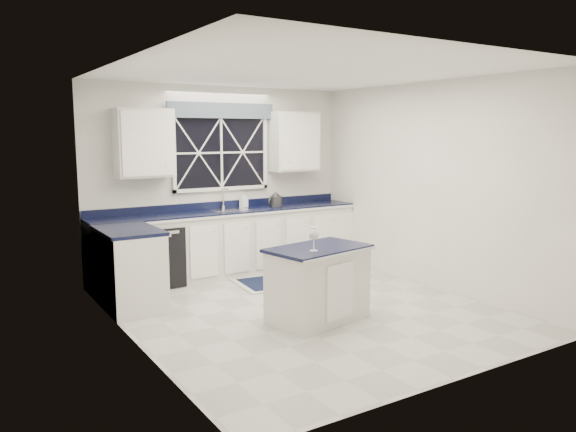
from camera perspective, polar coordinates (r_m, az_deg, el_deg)
ground at (r=6.62m, az=1.80°, el=-9.44°), size 4.50×4.50×0.00m
back_wall at (r=8.29m, az=-6.88°, el=3.65°), size 4.00×0.10×2.70m
base_cabinets at (r=7.86m, az=-7.50°, el=-3.25°), size 3.99×1.60×0.90m
countertop at (r=8.07m, az=-5.92°, el=0.47°), size 3.98×0.64×0.04m
dishwasher at (r=7.74m, az=-13.19°, el=-3.88°), size 0.60×0.58×0.82m
window at (r=8.22m, az=-6.80°, el=6.97°), size 1.65×0.09×1.26m
upper_cabinets at (r=8.11m, az=-6.43°, el=7.45°), size 3.10×0.34×0.90m
faucet at (r=8.22m, az=-6.53°, el=1.86°), size 0.05×0.20×0.30m
island at (r=6.14m, az=3.07°, el=-6.87°), size 1.20×0.85×0.82m
rug at (r=7.80m, az=-0.25°, el=-6.58°), size 1.42×0.95×0.02m
kettle at (r=8.42m, az=-1.25°, el=1.66°), size 0.30×0.23×0.22m
wine_glass at (r=5.80m, az=2.64°, el=-1.89°), size 0.11×0.11×0.25m
soap_bottle at (r=8.36m, az=-4.53°, el=1.65°), size 0.11×0.11×0.22m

